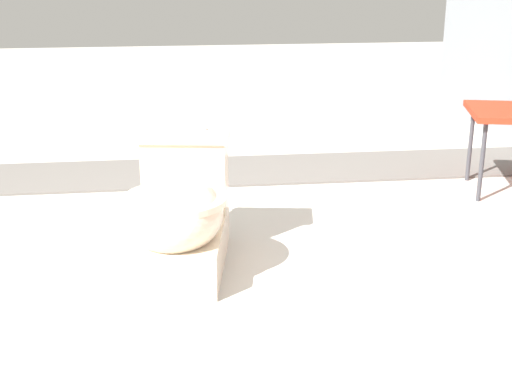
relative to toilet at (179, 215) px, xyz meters
name	(u,v)px	position (x,y,z in m)	size (l,w,h in m)	color
ground_plane	(133,276)	(0.07, -0.19, -0.22)	(14.00, 14.00, 0.00)	#B7B2A8
gravel_strip	(232,171)	(-1.25, 0.31, -0.21)	(0.56, 8.00, 0.01)	#605B56
toilet	(179,215)	(0.00, 0.00, 0.00)	(0.68, 0.47, 0.52)	beige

